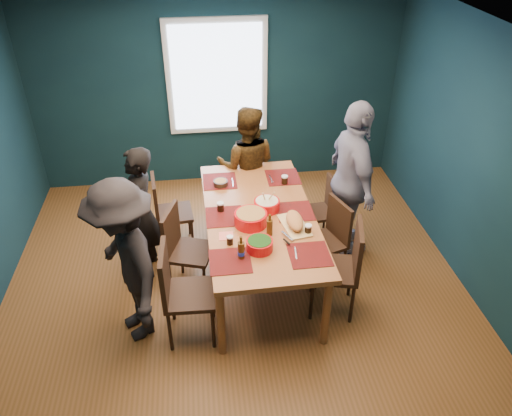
{
  "coord_description": "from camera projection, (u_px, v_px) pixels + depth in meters",
  "views": [
    {
      "loc": [
        -0.3,
        -4.06,
        3.76
      ],
      "look_at": [
        0.24,
        0.21,
        0.92
      ],
      "focal_mm": 35.0,
      "sensor_mm": 36.0,
      "label": 1
    }
  ],
  "objects": [
    {
      "name": "room",
      "position": [
        231.0,
        168.0,
        4.93
      ],
      "size": [
        5.01,
        5.01,
        2.71
      ],
      "color": "brown",
      "rests_on": "ground"
    },
    {
      "name": "dining_table",
      "position": [
        260.0,
        220.0,
        5.23
      ],
      "size": [
        1.15,
        2.25,
        0.85
      ],
      "rotation": [
        0.0,
        0.0,
        0.02
      ],
      "color": "#A55F31",
      "rests_on": "floor"
    },
    {
      "name": "chair_left_far",
      "position": [
        166.0,
        208.0,
        5.83
      ],
      "size": [
        0.47,
        0.47,
        0.94
      ],
      "rotation": [
        0.0,
        0.0,
        0.1
      ],
      "color": "black",
      "rests_on": "floor"
    },
    {
      "name": "chair_left_mid",
      "position": [
        182.0,
        244.0,
        5.23
      ],
      "size": [
        0.55,
        0.55,
        0.97
      ],
      "rotation": [
        0.0,
        0.0,
        -0.32
      ],
      "color": "black",
      "rests_on": "floor"
    },
    {
      "name": "chair_left_near",
      "position": [
        179.0,
        287.0,
        4.61
      ],
      "size": [
        0.49,
        0.49,
        1.04
      ],
      "rotation": [
        0.0,
        0.0,
        -0.04
      ],
      "color": "black",
      "rests_on": "floor"
    },
    {
      "name": "chair_right_far",
      "position": [
        324.0,
        206.0,
        5.97
      ],
      "size": [
        0.42,
        0.42,
        0.84
      ],
      "rotation": [
        0.0,
        0.0,
        0.11
      ],
      "color": "black",
      "rests_on": "floor"
    },
    {
      "name": "chair_right_mid",
      "position": [
        330.0,
        234.0,
        5.42
      ],
      "size": [
        0.53,
        0.53,
        0.92
      ],
      "rotation": [
        0.0,
        0.0,
        0.34
      ],
      "color": "black",
      "rests_on": "floor"
    },
    {
      "name": "chair_right_near",
      "position": [
        345.0,
        263.0,
        4.91
      ],
      "size": [
        0.56,
        0.56,
        1.03
      ],
      "rotation": [
        0.0,
        0.0,
        -0.24
      ],
      "color": "black",
      "rests_on": "floor"
    },
    {
      "name": "person_far_left",
      "position": [
        141.0,
        214.0,
        5.33
      ],
      "size": [
        0.38,
        0.57,
        1.54
      ],
      "primitive_type": "imported",
      "rotation": [
        0.0,
        0.0,
        4.69
      ],
      "color": "black",
      "rests_on": "floor"
    },
    {
      "name": "person_back",
      "position": [
        247.0,
        166.0,
        6.19
      ],
      "size": [
        0.86,
        0.72,
        1.56
      ],
      "primitive_type": "imported",
      "rotation": [
        0.0,
        0.0,
        2.95
      ],
      "color": "black",
      "rests_on": "floor"
    },
    {
      "name": "person_right",
      "position": [
        352.0,
        181.0,
        5.59
      ],
      "size": [
        0.54,
        1.12,
        1.86
      ],
      "primitive_type": "imported",
      "rotation": [
        0.0,
        0.0,
        1.65
      ],
      "color": "silver",
      "rests_on": "floor"
    },
    {
      "name": "person_near_left",
      "position": [
        126.0,
        263.0,
        4.53
      ],
      "size": [
        1.01,
        1.25,
        1.69
      ],
      "primitive_type": "imported",
      "rotation": [
        0.0,
        0.0,
        5.13
      ],
      "color": "black",
      "rests_on": "floor"
    },
    {
      "name": "bowl_salad",
      "position": [
        251.0,
        218.0,
        4.99
      ],
      "size": [
        0.33,
        0.33,
        0.14
      ],
      "color": "red",
      "rests_on": "dining_table"
    },
    {
      "name": "bowl_dumpling",
      "position": [
        267.0,
        204.0,
        5.23
      ],
      "size": [
        0.27,
        0.27,
        0.25
      ],
      "color": "red",
      "rests_on": "dining_table"
    },
    {
      "name": "bowl_herbs",
      "position": [
        260.0,
        245.0,
        4.66
      ],
      "size": [
        0.25,
        0.25,
        0.11
      ],
      "color": "red",
      "rests_on": "dining_table"
    },
    {
      "name": "cutting_board",
      "position": [
        295.0,
        222.0,
        4.97
      ],
      "size": [
        0.31,
        0.57,
        0.12
      ],
      "rotation": [
        0.0,
        0.0,
        0.18
      ],
      "color": "#D9B375",
      "rests_on": "dining_table"
    },
    {
      "name": "small_bowl",
      "position": [
        221.0,
        183.0,
        5.65
      ],
      "size": [
        0.16,
        0.16,
        0.07
      ],
      "color": "black",
      "rests_on": "dining_table"
    },
    {
      "name": "beer_bottle_a",
      "position": [
        241.0,
        250.0,
        4.54
      ],
      "size": [
        0.07,
        0.07,
        0.24
      ],
      "color": "#45290C",
      "rests_on": "dining_table"
    },
    {
      "name": "beer_bottle_b",
      "position": [
        270.0,
        227.0,
        4.84
      ],
      "size": [
        0.06,
        0.06,
        0.23
      ],
      "color": "#45290C",
      "rests_on": "dining_table"
    },
    {
      "name": "cola_glass_a",
      "position": [
        230.0,
        240.0,
        4.73
      ],
      "size": [
        0.07,
        0.07,
        0.09
      ],
      "color": "black",
      "rests_on": "dining_table"
    },
    {
      "name": "cola_glass_b",
      "position": [
        308.0,
        229.0,
        4.88
      ],
      "size": [
        0.07,
        0.07,
        0.1
      ],
      "color": "black",
      "rests_on": "dining_table"
    },
    {
      "name": "cola_glass_c",
      "position": [
        285.0,
        179.0,
        5.67
      ],
      "size": [
        0.07,
        0.07,
        0.1
      ],
      "color": "black",
      "rests_on": "dining_table"
    },
    {
      "name": "cola_glass_d",
      "position": [
        220.0,
        207.0,
        5.2
      ],
      "size": [
        0.07,
        0.07,
        0.1
      ],
      "color": "black",
      "rests_on": "dining_table"
    },
    {
      "name": "napkin_a",
      "position": [
        294.0,
        210.0,
        5.25
      ],
      "size": [
        0.17,
        0.17,
        0.0
      ],
      "primitive_type": "cube",
      "rotation": [
        0.0,
        0.0,
        0.43
      ],
      "color": "#F37266",
      "rests_on": "dining_table"
    },
    {
      "name": "napkin_b",
      "position": [
        226.0,
        236.0,
        4.86
      ],
      "size": [
        0.15,
        0.15,
        0.0
      ],
      "primitive_type": "cube",
      "rotation": [
        0.0,
        0.0,
        -0.06
      ],
      "color": "#F37266",
      "rests_on": "dining_table"
    },
    {
      "name": "napkin_c",
      "position": [
        310.0,
        255.0,
        4.61
      ],
      "size": [
        0.17,
        0.17,
        0.0
      ],
      "primitive_type": "cube",
      "rotation": [
        0.0,
        0.0,
        0.05
      ],
      "color": "#F37266",
      "rests_on": "dining_table"
    }
  ]
}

